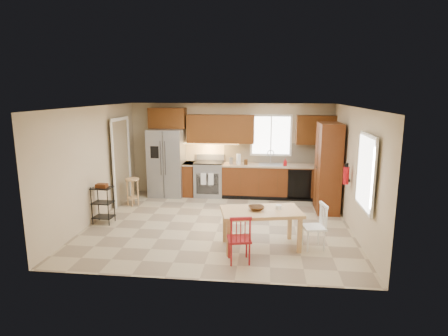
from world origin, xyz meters
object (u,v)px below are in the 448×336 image
dining_table (261,229)px  chair_white (314,226)px  soap_bottle (285,162)px  table_bowl (256,210)px  fire_extinguisher (346,176)px  chair_red (239,238)px  table_jar (278,208)px  refrigerator (167,163)px  pantry (328,168)px  bar_stool (133,192)px  utility_cart (103,205)px  range_stove (209,179)px

dining_table → chair_white: chair_white is taller
dining_table → chair_white: size_ratio=1.70×
soap_bottle → table_bowl: 3.32m
soap_bottle → fire_extinguisher: size_ratio=0.53×
chair_red → table_jar: chair_red is taller
chair_white → table_bowl: (-1.04, -0.05, 0.28)m
refrigerator → chair_white: size_ratio=2.19×
chair_white → table_bowl: bearing=80.5°
chair_white → table_bowl: chair_white is taller
soap_bottle → pantry: size_ratio=0.09×
bar_stool → utility_cart: bearing=-110.5°
soap_bottle → utility_cart: soap_bottle is taller
refrigerator → chair_red: (2.26, -3.92, -0.49)m
refrigerator → table_bowl: bearing=-52.4°
fire_extinguisher → bar_stool: fire_extinguisher is taller
refrigerator → utility_cart: 2.54m
fire_extinguisher → chair_white: 1.62m
dining_table → table_bowl: (-0.09, 0.00, 0.35)m
table_bowl → utility_cart: 3.45m
pantry → soap_bottle: bearing=136.5°
soap_bottle → utility_cart: size_ratio=0.23×
refrigerator → table_jar: refrigerator is taller
refrigerator → fire_extinguisher: refrigerator is taller
chair_red → table_jar: 1.04m
table_jar → refrigerator: bearing=132.5°
refrigerator → range_stove: 1.24m
refrigerator → soap_bottle: size_ratio=9.53×
soap_bottle → chair_red: 4.04m
soap_bottle → table_bowl: size_ratio=0.67×
fire_extinguisher → table_jar: bearing=-139.6°
pantry → dining_table: pantry is taller
range_stove → dining_table: 3.64m
range_stove → soap_bottle: 2.10m
bar_stool → chair_red: bearing=-57.8°
table_bowl → table_jar: size_ratio=2.61×
table_bowl → utility_cart: (-3.32, 0.91, -0.28)m
range_stove → dining_table: range_stove is taller
chair_red → table_bowl: (0.26, 0.65, 0.28)m
fire_extinguisher → pantry: bearing=100.8°
fire_extinguisher → dining_table: (-1.72, -1.29, -0.75)m
soap_bottle → dining_table: (-0.57, -3.24, -0.65)m
range_stove → bar_stool: range_stove is taller
refrigerator → pantry: 4.23m
chair_white → bar_stool: 4.71m
soap_bottle → bar_stool: soap_bottle is taller
pantry → table_jar: bearing=-118.3°
soap_bottle → pantry: pantry is taller
fire_extinguisher → bar_stool: size_ratio=0.52×
chair_red → chair_white: (1.30, 0.70, 0.00)m
table_bowl → bar_stool: (-3.13, 2.23, -0.35)m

